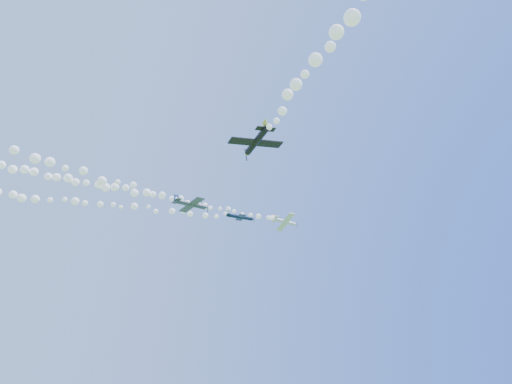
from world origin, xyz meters
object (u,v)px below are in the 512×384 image
plane_white (285,222)px  plane_grey (191,204)px  plane_black (256,142)px  plane_navy (240,217)px

plane_white → plane_grey: bearing=-150.1°
plane_white → plane_black: 55.93m
plane_navy → plane_black: (-14.15, -33.55, -6.00)m
plane_navy → plane_black: bearing=-96.6°
plane_grey → plane_black: bearing=-96.8°
plane_white → plane_black: size_ratio=0.94×
plane_grey → plane_black: size_ratio=0.99×
plane_navy → plane_grey: (-13.82, -5.74, -3.05)m
plane_grey → plane_black: 27.96m
plane_white → plane_navy: bearing=-147.8°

